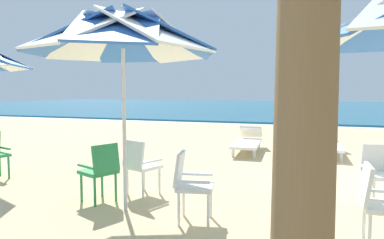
{
  "coord_description": "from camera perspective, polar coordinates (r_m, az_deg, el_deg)",
  "views": [
    {
      "loc": [
        -1.64,
        -6.85,
        1.62
      ],
      "look_at": [
        -4.05,
        0.36,
        1.0
      ],
      "focal_mm": 33.09,
      "sensor_mm": 36.0,
      "label": 1
    }
  ],
  "objects": [
    {
      "name": "sea",
      "position": [
        35.28,
        21.15,
        1.81
      ],
      "size": [
        80.0,
        36.0,
        0.1
      ],
      "primitive_type": "cube",
      "color": "#19607F",
      "rests_on": "ground"
    },
    {
      "name": "plastic_chair_3",
      "position": [
        4.43,
        -0.34,
        -10.04
      ],
      "size": [
        0.54,
        0.51,
        0.87
      ],
      "color": "white",
      "rests_on": "ground"
    },
    {
      "name": "beach_umbrella_1",
      "position": [
        4.82,
        -11.08,
        13.04
      ],
      "size": [
        2.54,
        2.54,
        2.72
      ],
      "color": "silver",
      "rests_on": "ground"
    },
    {
      "name": "surf_foam",
      "position": [
        17.06,
        23.92,
        -1.16
      ],
      "size": [
        80.0,
        0.7,
        0.01
      ],
      "primitive_type": "cube",
      "color": "white",
      "rests_on": "ground"
    },
    {
      "name": "plastic_chair_1",
      "position": [
        4.17,
        27.95,
        -11.54
      ],
      "size": [
        0.47,
        0.45,
        0.87
      ],
      "color": "white",
      "rests_on": "ground"
    },
    {
      "name": "sun_lounger_2",
      "position": [
        9.63,
        20.92,
        -3.63
      ],
      "size": [
        0.68,
        2.16,
        0.62
      ],
      "color": "white",
      "rests_on": "ground"
    },
    {
      "name": "sun_lounger_3",
      "position": [
        9.5,
        8.95,
        -3.49
      ],
      "size": [
        0.73,
        2.17,
        0.62
      ],
      "color": "white",
      "rests_on": "ground"
    },
    {
      "name": "plastic_chair_0",
      "position": [
        5.68,
        28.03,
        -7.3
      ],
      "size": [
        0.53,
        0.56,
        0.87
      ],
      "color": "white",
      "rests_on": "ground"
    },
    {
      "name": "plastic_chair_4",
      "position": [
        5.32,
        -14.47,
        -7.68
      ],
      "size": [
        0.6,
        0.58,
        0.87
      ],
      "color": "#2D8C4C",
      "rests_on": "ground"
    },
    {
      "name": "plastic_chair_5",
      "position": [
        5.55,
        -8.37,
        -7.06
      ],
      "size": [
        0.57,
        0.59,
        0.87
      ],
      "color": "white",
      "rests_on": "ground"
    }
  ]
}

